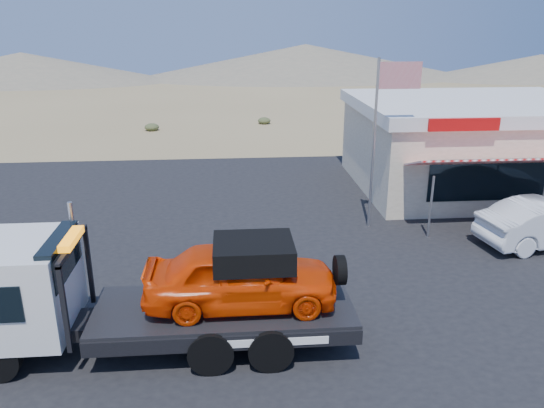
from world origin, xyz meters
name	(u,v)px	position (x,y,z in m)	size (l,w,h in m)	color
ground	(245,290)	(0.00, 0.00, 0.00)	(120.00, 120.00, 0.00)	olive
asphalt_lot	(301,245)	(2.00, 3.00, 0.01)	(32.00, 24.00, 0.02)	black
tow_truck	(153,288)	(-2.12, -2.55, 1.52)	(8.45, 2.51, 2.83)	black
jerky_store	(474,144)	(10.50, 8.97, 1.99)	(10.40, 9.97, 3.90)	beige
flagpole	(382,125)	(4.93, 4.50, 3.76)	(1.55, 0.10, 6.00)	#99999E
distant_hills	(150,65)	(-9.77, 55.14, 1.89)	(126.00, 48.00, 4.20)	#726B59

